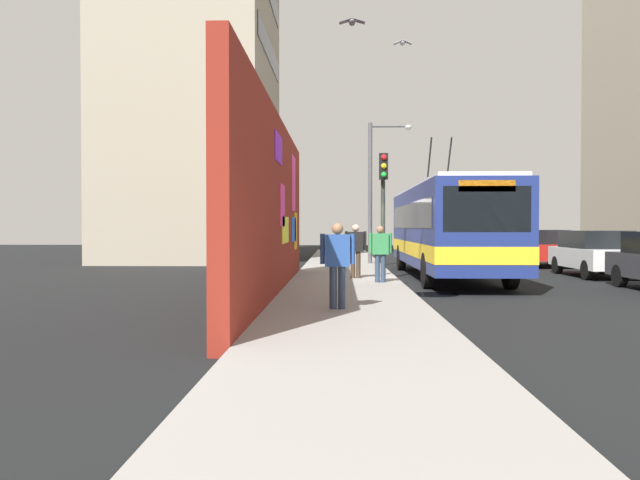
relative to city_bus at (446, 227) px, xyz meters
The scene contains 13 objects.
ground_plane 3.19m from the city_bus, 137.87° to the left, with size 80.00×80.00×0.00m, color black.
sidewalk_slab 4.27m from the city_bus, 120.34° to the left, with size 48.00×3.20×0.15m, color gray.
graffiti_wall 7.77m from the city_bus, 138.40° to the left, with size 14.33×0.32×4.35m.
building_far_left 18.06m from the city_bus, 43.63° to the left, with size 11.10×7.63×20.42m.
city_bus is the anchor object (origin of this frame).
parked_car_white 5.32m from the city_bus, 82.43° to the right, with size 4.17×1.86×1.58m.
parked_car_red 8.22m from the city_bus, 39.49° to the right, with size 4.07×1.86×1.58m.
pedestrian_near_wall 9.85m from the city_bus, 158.43° to the left, with size 0.22×0.66×1.63m.
pedestrian_at_curb 4.23m from the city_bus, 144.56° to the left, with size 0.22×0.65×1.58m.
pedestrian_midblock 3.71m from the city_bus, 122.71° to the left, with size 0.22×0.66×1.63m.
traffic_light 2.50m from the city_bus, 106.74° to the left, with size 0.49×0.28×3.95m.
street_lamp 6.47m from the city_bus, 19.14° to the left, with size 0.44×1.85×6.00m.
curbside_puddle 5.61m from the city_bus, 167.01° to the left, with size 1.25×1.25×0.00m, color black.
Camera 1 is at (-19.03, 1.79, 1.70)m, focal length 35.21 mm.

